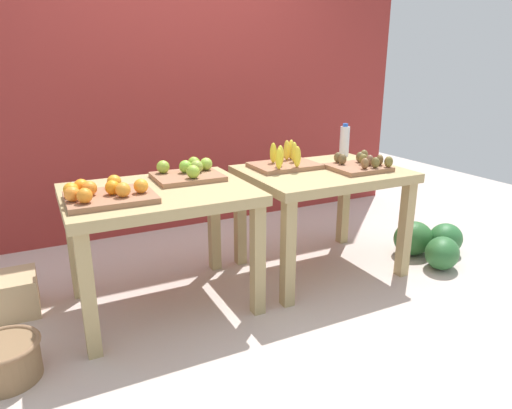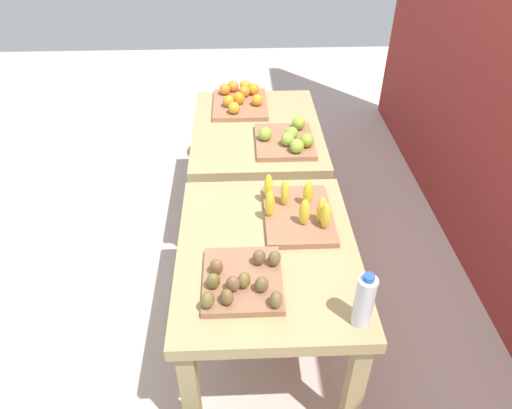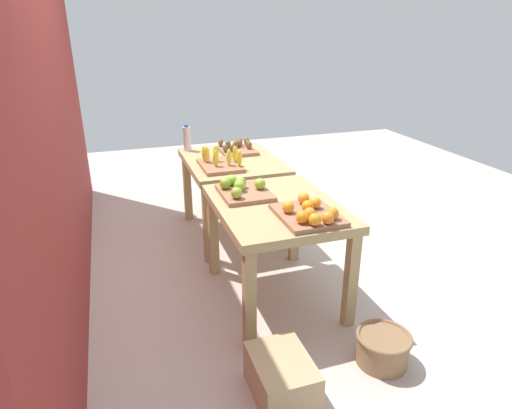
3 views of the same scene
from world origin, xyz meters
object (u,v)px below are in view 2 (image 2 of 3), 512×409
apple_bin (287,139)px  water_bottle (364,301)px  display_table_right (267,265)px  cardboard_produce_box (287,139)px  kiwi_bin (242,280)px  banana_crate (298,211)px  wicker_basket (211,145)px  display_table_left (257,141)px  orange_bin (240,100)px

apple_bin → water_bottle: 1.31m
display_table_right → cardboard_produce_box: (-2.01, 0.30, -0.51)m
display_table_right → kiwi_bin: size_ratio=2.84×
apple_bin → banana_crate: size_ratio=0.91×
water_bottle → wicker_basket: size_ratio=0.77×
kiwi_bin → wicker_basket: kiwi_bin is taller
kiwi_bin → apple_bin: bearing=165.6°
display_table_right → banana_crate: banana_crate is taller
display_table_right → apple_bin: bearing=169.2°
apple_bin → wicker_basket: bearing=-154.4°
display_table_left → kiwi_bin: size_ratio=2.84×
display_table_right → orange_bin: bearing=-175.9°
display_table_left → apple_bin: apple_bin is taller
banana_crate → kiwi_bin: size_ratio=1.20×
display_table_left → cardboard_produce_box: size_ratio=2.60×
wicker_basket → banana_crate: bearing=16.0°
display_table_left → water_bottle: bearing=11.8°
display_table_left → cardboard_produce_box: display_table_left is taller
cardboard_produce_box → apple_bin: bearing=-6.7°
apple_bin → cardboard_produce_box: bearing=173.3°
apple_bin → banana_crate: (0.68, -0.01, 0.00)m
banana_crate → kiwi_bin: bearing=-32.6°
display_table_left → apple_bin: bearing=35.5°
display_table_left → apple_bin: size_ratio=2.60×
apple_bin → banana_crate: 0.68m
display_table_left → display_table_right: (1.12, 0.00, 0.00)m
display_table_right → water_bottle: 0.57m
orange_bin → kiwi_bin: (1.64, -0.01, -0.01)m
display_table_left → orange_bin: 0.35m
apple_bin → kiwi_bin: 1.14m
display_table_left → water_bottle: water_bottle is taller
apple_bin → cardboard_produce_box: (-1.12, 0.13, -0.65)m
orange_bin → water_bottle: (1.84, 0.42, 0.08)m
kiwi_bin → water_bottle: 0.49m
banana_crate → water_bottle: size_ratio=1.78×
display_table_left → display_table_right: 1.12m
display_table_left → kiwi_bin: kiwi_bin is taller
apple_bin → cardboard_produce_box: 1.31m
apple_bin → water_bottle: (1.30, 0.15, 0.08)m
display_table_left → wicker_basket: 1.05m
orange_bin → apple_bin: apple_bin is taller
display_table_right → wicker_basket: 2.06m
water_bottle → cardboard_produce_box: bearing=-179.5°
kiwi_bin → cardboard_produce_box: 2.36m
apple_bin → wicker_basket: size_ratio=1.24×
orange_bin → display_table_left: bearing=18.5°
orange_bin → cardboard_produce_box: (-0.59, 0.40, -0.65)m
display_table_left → banana_crate: bearing=9.6°
banana_crate → apple_bin: bearing=178.9°
orange_bin → wicker_basket: size_ratio=1.41×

